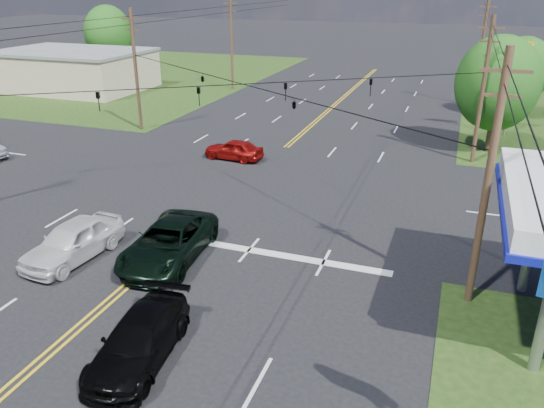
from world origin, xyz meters
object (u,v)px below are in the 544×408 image
at_px(pole_left_far, 231,42).
at_px(tree_right_a, 498,83).
at_px(pickup_dkgreen, 169,242).
at_px(pole_ne, 483,90).
at_px(pole_se, 488,181).
at_px(tree_right_b, 522,70).
at_px(suv_black, 139,340).
at_px(tree_far_l, 108,33).
at_px(pole_nw, 136,69).
at_px(retail_nw, 73,71).
at_px(pole_right_far, 481,52).
at_px(pickup_white, 73,241).

height_order(pole_left_far, tree_right_a, pole_left_far).
bearing_deg(pickup_dkgreen, pole_ne, 51.60).
height_order(pole_left_far, pickup_dkgreen, pole_left_far).
xyz_separation_m(pole_se, tree_right_b, (3.50, 33.00, -0.70)).
relative_size(tree_right_b, pickup_dkgreen, 1.18).
height_order(pole_se, pickup_dkgreen, pole_se).
bearing_deg(tree_right_a, suv_black, -111.31).
height_order(tree_far_l, pickup_dkgreen, tree_far_l).
bearing_deg(pole_left_far, tree_right_b, -7.72).
xyz_separation_m(tree_far_l, suv_black, (35.00, -48.20, -4.47)).
xyz_separation_m(pole_left_far, pickup_dkgreen, (13.50, -37.96, -4.33)).
height_order(pole_nw, tree_right_b, pole_nw).
bearing_deg(pickup_dkgreen, suv_black, -73.18).
distance_m(pole_nw, tree_far_l, 29.83).
distance_m(retail_nw, tree_far_l, 10.69).
height_order(pole_right_far, pickup_white, pole_right_far).
bearing_deg(pole_se, tree_far_l, 137.66).
distance_m(tree_right_a, tree_far_l, 50.16).
bearing_deg(pole_ne, suv_black, -111.64).
distance_m(pole_ne, tree_far_l, 50.54).
relative_size(pole_left_far, tree_right_b, 1.41).
height_order(pole_right_far, tree_right_b, pole_right_far).
xyz_separation_m(retail_nw, tree_far_l, (-2.00, 10.00, 3.19)).
distance_m(pole_se, pole_left_far, 45.22).
distance_m(pole_left_far, tree_right_b, 29.79).
bearing_deg(pole_right_far, pickup_white, -112.78).
bearing_deg(pickup_white, pole_se, 13.37).
height_order(pole_right_far, tree_right_a, pole_right_far).
xyz_separation_m(pole_right_far, tree_far_l, (-45.00, 4.00, 0.03)).
bearing_deg(retail_nw, pickup_white, -51.49).
height_order(pole_right_far, suv_black, pole_right_far).
bearing_deg(tree_far_l, tree_right_b, -9.37).
xyz_separation_m(pole_left_far, pickup_white, (9.50, -39.30, -4.31)).
bearing_deg(suv_black, tree_far_l, 118.96).
distance_m(pole_ne, tree_right_a, 3.16).
height_order(pole_left_far, pole_right_far, same).
bearing_deg(pickup_white, pickup_dkgreen, 23.87).
xyz_separation_m(pole_right_far, tree_right_a, (1.00, -16.00, -0.30)).
bearing_deg(pole_nw, pole_se, -34.70).
relative_size(pole_nw, pole_right_far, 0.95).
xyz_separation_m(pole_se, pole_ne, (0.00, 18.00, 0.00)).
distance_m(pole_se, tree_far_l, 60.88).
bearing_deg(pole_left_far, pole_ne, -36.16).
distance_m(retail_nw, pole_ne, 45.02).
height_order(suv_black, pickup_white, pickup_white).
xyz_separation_m(pole_ne, tree_far_l, (-45.00, 23.00, 0.28)).
distance_m(pickup_dkgreen, suv_black, 6.72).
distance_m(tree_right_a, suv_black, 30.56).
distance_m(retail_nw, pole_left_far, 18.30).
bearing_deg(tree_right_b, pickup_dkgreen, -115.22).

